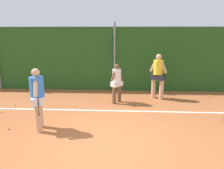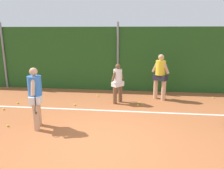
{
  "view_description": "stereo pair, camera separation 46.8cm",
  "coord_description": "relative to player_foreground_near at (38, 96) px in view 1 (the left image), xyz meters",
  "views": [
    {
      "loc": [
        0.46,
        -5.17,
        2.85
      ],
      "look_at": [
        0.02,
        2.73,
        0.92
      ],
      "focal_mm": 35.4,
      "sensor_mm": 36.0,
      "label": 1
    },
    {
      "loc": [
        0.93,
        -5.13,
        2.85
      ],
      "look_at": [
        0.02,
        2.73,
        0.92
      ],
      "focal_mm": 35.4,
      "sensor_mm": 36.0,
      "label": 2
    }
  ],
  "objects": [
    {
      "name": "fence_post_center",
      "position": [
        2.01,
        4.5,
        0.6
      ],
      "size": [
        0.1,
        0.1,
        3.25
      ],
      "primitive_type": "cylinder",
      "color": "gray",
      "rests_on": "ground_plane"
    },
    {
      "name": "tennis_ball_1",
      "position": [
        6.24,
        3.69,
        -0.99
      ],
      "size": [
        0.07,
        0.07,
        0.07
      ],
      "primitive_type": "sphere",
      "color": "#CCDB33",
      "rests_on": "ground_plane"
    },
    {
      "name": "player_foreground_near",
      "position": [
        0.0,
        0.0,
        0.0
      ],
      "size": [
        0.44,
        0.8,
        1.83
      ],
      "rotation": [
        0.0,
        0.0,
        4.97
      ],
      "color": "tan",
      "rests_on": "ground_plane"
    },
    {
      "name": "tennis_ball_2",
      "position": [
        3.08,
        2.65,
        -0.99
      ],
      "size": [
        0.07,
        0.07,
        0.07
      ],
      "primitive_type": "sphere",
      "color": "#CCDB33",
      "rests_on": "ground_plane"
    },
    {
      "name": "court_baseline_paint",
      "position": [
        2.01,
        1.67,
        -1.02
      ],
      "size": [
        14.52,
        0.1,
        0.01
      ],
      "primitive_type": "cube",
      "color": "white",
      "rests_on": "ground_plane"
    },
    {
      "name": "player_backcourt_far",
      "position": [
        3.9,
        3.3,
        0.05
      ],
      "size": [
        0.69,
        0.59,
        1.92
      ],
      "rotation": [
        0.0,
        0.0,
        2.55
      ],
      "color": "tan",
      "rests_on": "ground_plane"
    },
    {
      "name": "tennis_ball_9",
      "position": [
        -1.92,
        1.3,
        -0.99
      ],
      "size": [
        0.07,
        0.07,
        0.07
      ],
      "primitive_type": "sphere",
      "color": "#CCDB33",
      "rests_on": "ground_plane"
    },
    {
      "name": "tennis_ball_6",
      "position": [
        0.55,
        2.1,
        -0.99
      ],
      "size": [
        0.07,
        0.07,
        0.07
      ],
      "primitive_type": "sphere",
      "color": "#CCDB33",
      "rests_on": "ground_plane"
    },
    {
      "name": "player_midcourt",
      "position": [
        2.18,
        2.63,
        -0.14
      ],
      "size": [
        0.51,
        0.63,
        1.59
      ],
      "rotation": [
        0.0,
        0.0,
        0.88
      ],
      "color": "brown",
      "rests_on": "ground_plane"
    },
    {
      "name": "tennis_ball_3",
      "position": [
        -0.94,
        -0.06,
        -0.99
      ],
      "size": [
        0.07,
        0.07,
        0.07
      ],
      "primitive_type": "sphere",
      "color": "#CCDB33",
      "rests_on": "ground_plane"
    },
    {
      "name": "ground_plane",
      "position": [
        2.01,
        0.84,
        -1.03
      ],
      "size": [
        30.57,
        30.57,
        0.0
      ],
      "primitive_type": "plane",
      "color": "#A85B33"
    },
    {
      "name": "tennis_ball_4",
      "position": [
        -1.79,
        2.04,
        -0.99
      ],
      "size": [
        0.07,
        0.07,
        0.07
      ],
      "primitive_type": "sphere",
      "color": "#CCDB33",
      "rests_on": "ground_plane"
    },
    {
      "name": "hedge_fence_backdrop",
      "position": [
        2.01,
        4.68,
        0.49
      ],
      "size": [
        19.87,
        0.25,
        3.03
      ],
      "primitive_type": "cube",
      "color": "#23511E",
      "rests_on": "ground_plane"
    },
    {
      "name": "tennis_ball_7",
      "position": [
        1.22,
        3.4,
        -0.99
      ],
      "size": [
        0.07,
        0.07,
        0.07
      ],
      "primitive_type": "sphere",
      "color": "#CCDB33",
      "rests_on": "ground_plane"
    },
    {
      "name": "tennis_ball_5",
      "position": [
        3.0,
        2.32,
        -0.99
      ],
      "size": [
        0.07,
        0.07,
        0.07
      ],
      "primitive_type": "sphere",
      "color": "#CCDB33",
      "rests_on": "ground_plane"
    }
  ]
}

